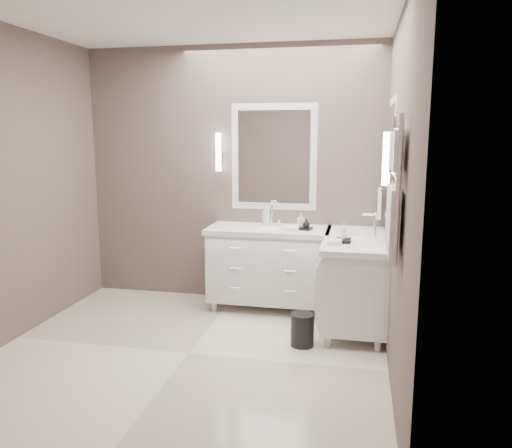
% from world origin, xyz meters
% --- Properties ---
extents(floor, '(3.20, 3.00, 0.01)m').
position_xyz_m(floor, '(0.00, 0.00, -0.01)').
color(floor, silver).
rests_on(floor, ground).
extents(ceiling, '(3.20, 3.00, 0.01)m').
position_xyz_m(ceiling, '(0.00, 0.00, 2.71)').
color(ceiling, white).
rests_on(ceiling, wall_back).
extents(wall_back, '(3.20, 0.01, 2.70)m').
position_xyz_m(wall_back, '(0.00, 1.50, 1.35)').
color(wall_back, '#564845').
rests_on(wall_back, floor).
extents(wall_front, '(3.20, 0.01, 2.70)m').
position_xyz_m(wall_front, '(0.00, -1.50, 1.35)').
color(wall_front, '#564845').
rests_on(wall_front, floor).
extents(wall_left, '(0.01, 3.00, 2.70)m').
position_xyz_m(wall_left, '(-1.60, 0.00, 1.35)').
color(wall_left, '#564845').
rests_on(wall_left, floor).
extents(wall_right, '(0.01, 3.00, 2.70)m').
position_xyz_m(wall_right, '(1.60, 0.00, 1.35)').
color(wall_right, '#564845').
rests_on(wall_right, floor).
extents(vanity_back, '(1.24, 0.59, 0.97)m').
position_xyz_m(vanity_back, '(0.45, 1.23, 0.49)').
color(vanity_back, white).
rests_on(vanity_back, floor).
extents(vanity_right, '(0.59, 1.24, 0.97)m').
position_xyz_m(vanity_right, '(1.33, 0.90, 0.49)').
color(vanity_right, white).
rests_on(vanity_right, floor).
extents(mirror_back, '(0.90, 0.02, 1.10)m').
position_xyz_m(mirror_back, '(0.45, 1.49, 1.55)').
color(mirror_back, white).
rests_on(mirror_back, wall_back).
extents(mirror_right, '(0.02, 0.90, 1.10)m').
position_xyz_m(mirror_right, '(1.59, 0.80, 1.55)').
color(mirror_right, white).
rests_on(mirror_right, wall_right).
extents(sconce_back, '(0.06, 0.06, 0.40)m').
position_xyz_m(sconce_back, '(-0.13, 1.43, 1.59)').
color(sconce_back, white).
rests_on(sconce_back, wall_back).
extents(sconce_right, '(0.06, 0.06, 0.40)m').
position_xyz_m(sconce_right, '(1.53, 0.22, 1.59)').
color(sconce_right, white).
rests_on(sconce_right, wall_right).
extents(towel_bar_corner, '(0.03, 0.22, 0.30)m').
position_xyz_m(towel_bar_corner, '(1.54, 1.36, 1.12)').
color(towel_bar_corner, white).
rests_on(towel_bar_corner, wall_right).
extents(towel_ladder, '(0.06, 0.58, 0.90)m').
position_xyz_m(towel_ladder, '(1.55, -0.40, 1.39)').
color(towel_ladder, white).
rests_on(towel_ladder, wall_right).
extents(waste_bin, '(0.22, 0.22, 0.28)m').
position_xyz_m(waste_bin, '(0.90, 0.35, 0.14)').
color(waste_bin, black).
rests_on(waste_bin, floor).
extents(amenity_tray_back, '(0.18, 0.15, 0.02)m').
position_xyz_m(amenity_tray_back, '(0.81, 1.19, 0.86)').
color(amenity_tray_back, black).
rests_on(amenity_tray_back, vanity_back).
extents(amenity_tray_right, '(0.13, 0.17, 0.03)m').
position_xyz_m(amenity_tray_right, '(1.21, 0.68, 0.86)').
color(amenity_tray_right, black).
rests_on(amenity_tray_right, vanity_right).
extents(water_bottle, '(0.08, 0.08, 0.21)m').
position_xyz_m(water_bottle, '(0.42, 1.24, 0.96)').
color(water_bottle, silver).
rests_on(water_bottle, vanity_back).
extents(soap_bottle_a, '(0.08, 0.08, 0.14)m').
position_xyz_m(soap_bottle_a, '(0.78, 1.21, 0.94)').
color(soap_bottle_a, white).
rests_on(soap_bottle_a, amenity_tray_back).
extents(soap_bottle_b, '(0.08, 0.08, 0.09)m').
position_xyz_m(soap_bottle_b, '(0.84, 1.16, 0.92)').
color(soap_bottle_b, black).
rests_on(soap_bottle_b, amenity_tray_back).
extents(soap_bottle_c, '(0.06, 0.06, 0.14)m').
position_xyz_m(soap_bottle_c, '(1.21, 0.68, 0.95)').
color(soap_bottle_c, white).
rests_on(soap_bottle_c, amenity_tray_right).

